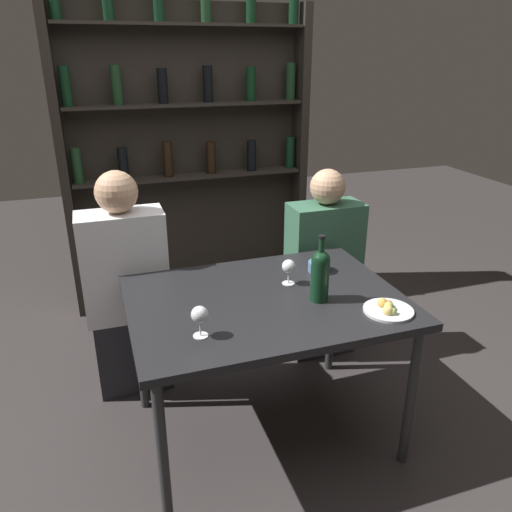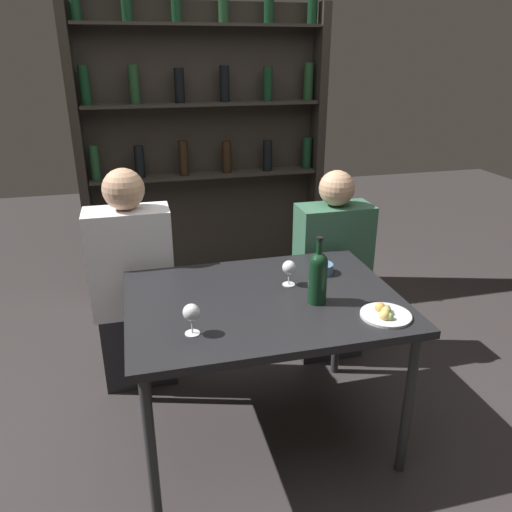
# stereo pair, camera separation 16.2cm
# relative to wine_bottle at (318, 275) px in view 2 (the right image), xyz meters

# --- Properties ---
(ground_plane) EXTENTS (10.00, 10.00, 0.00)m
(ground_plane) POSITION_rel_wine_bottle_xyz_m (-0.22, 0.09, -0.89)
(ground_plane) COLOR #332D2D
(dining_table) EXTENTS (1.22, 0.90, 0.76)m
(dining_table) POSITION_rel_wine_bottle_xyz_m (-0.22, 0.09, -0.19)
(dining_table) COLOR black
(dining_table) RESTS_ON ground_plane
(wine_rack_wall) EXTENTS (1.76, 0.21, 2.20)m
(wine_rack_wall) POSITION_rel_wine_bottle_xyz_m (-0.22, 1.77, 0.26)
(wine_rack_wall) COLOR #28231E
(wine_rack_wall) RESTS_ON ground_plane
(wine_bottle) EXTENTS (0.08, 0.08, 0.30)m
(wine_bottle) POSITION_rel_wine_bottle_xyz_m (0.00, 0.00, 0.00)
(wine_bottle) COLOR black
(wine_bottle) RESTS_ON dining_table
(wine_glass_0) EXTENTS (0.07, 0.07, 0.12)m
(wine_glass_0) POSITION_rel_wine_bottle_xyz_m (-0.07, 0.20, -0.04)
(wine_glass_0) COLOR silver
(wine_glass_0) RESTS_ON dining_table
(wine_glass_1) EXTENTS (0.07, 0.07, 0.13)m
(wine_glass_1) POSITION_rel_wine_bottle_xyz_m (-0.57, -0.13, -0.04)
(wine_glass_1) COLOR silver
(wine_glass_1) RESTS_ON dining_table
(food_plate_0) EXTENTS (0.21, 0.21, 0.05)m
(food_plate_0) POSITION_rel_wine_bottle_xyz_m (0.23, -0.19, -0.12)
(food_plate_0) COLOR silver
(food_plate_0) RESTS_ON dining_table
(snack_bowl) EXTENTS (0.11, 0.11, 0.07)m
(snack_bowl) POSITION_rel_wine_bottle_xyz_m (0.14, 0.29, -0.10)
(snack_bowl) COLOR #4C7299
(snack_bowl) RESTS_ON dining_table
(seated_person_left) EXTENTS (0.44, 0.22, 1.25)m
(seated_person_left) POSITION_rel_wine_bottle_xyz_m (-0.79, 0.70, -0.30)
(seated_person_left) COLOR #26262B
(seated_person_left) RESTS_ON ground_plane
(seated_person_right) EXTENTS (0.43, 0.22, 1.17)m
(seated_person_right) POSITION_rel_wine_bottle_xyz_m (0.37, 0.70, -0.34)
(seated_person_right) COLOR #26262B
(seated_person_right) RESTS_ON ground_plane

